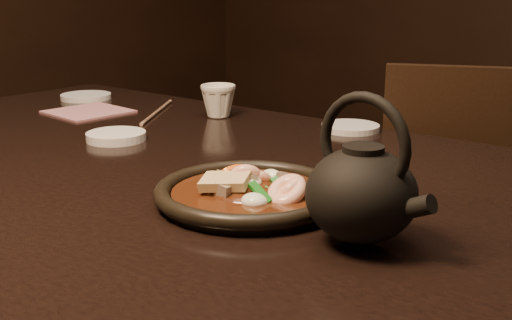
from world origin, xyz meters
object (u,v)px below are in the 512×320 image
Objects in this scene: table at (179,210)px; chair at (470,239)px; plate at (249,194)px; teapot at (362,190)px; tea_cup at (218,100)px.

table is 0.72m from chair.
plate reaches higher than table.
chair reaches higher than plate.
chair reaches higher than table.
teapot is (0.39, -0.10, 0.14)m from table.
teapot reaches higher than table.
chair is 0.83m from teapot.
tea_cup is at bearing 11.20° from chair.
teapot reaches higher than chair.
table is 6.31× the size of plate.
teapot is (0.18, -0.03, 0.05)m from plate.
teapot is at bearing -14.19° from table.
chair is at bearing 68.04° from table.
table is 0.42m from teapot.
teapot is at bearing -35.79° from tea_cup.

